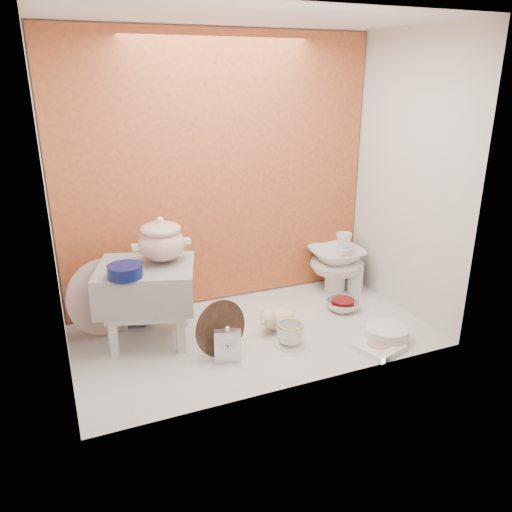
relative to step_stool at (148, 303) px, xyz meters
The scene contains 17 objects.
ground 0.56m from the step_stool, 16.37° to the right, with size 1.80×1.80×0.00m, color silver.
niche_shell 0.89m from the step_stool, ahead, with size 1.86×1.03×1.53m.
step_stool is the anchor object (origin of this frame).
soup_tureen 0.33m from the step_stool, 11.68° to the left, with size 0.27×0.27×0.23m, color white, non-canonical shape.
cobalt_bowl 0.28m from the step_stool, 135.09° to the right, with size 0.16×0.16×0.06m, color #091349.
floral_platter 0.25m from the step_stool, 137.82° to the left, with size 0.40×0.07×0.40m, color white, non-canonical shape.
blue_white_vase 0.23m from the step_stool, 93.62° to the left, with size 0.23×0.23×0.24m, color white.
lacquer_tray 0.40m from the step_stool, 44.01° to the right, with size 0.28×0.05×0.28m, color black, non-canonical shape.
mantel_clock 0.47m from the step_stool, 50.16° to the right, with size 0.12×0.04×0.18m, color silver.
plush_pig 0.68m from the step_stool, 13.95° to the right, with size 0.22×0.15×0.13m, color beige.
teacup_saucer 0.73m from the step_stool, 27.66° to the right, with size 0.15×0.15×0.01m, color white.
gold_rim_teacup 0.72m from the step_stool, 27.66° to the right, with size 0.14×0.14×0.11m, color white.
lattice_dish 1.15m from the step_stool, 27.81° to the right, with size 0.20×0.20×0.03m, color white.
dinner_plate_stack 1.20m from the step_stool, 23.24° to the right, with size 0.23×0.23×0.07m, color white.
crystal_bowl 1.09m from the step_stool, ahead, with size 0.19×0.19×0.06m, color silver.
clear_glass_vase 1.30m from the step_stool, ahead, with size 0.09×0.09×0.19m, color silver.
porcelain_tower 1.20m from the step_stool, ahead, with size 0.32×0.32×0.37m, color white, non-canonical shape.
Camera 1 is at (-0.89, -2.14, 1.27)m, focal length 35.30 mm.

